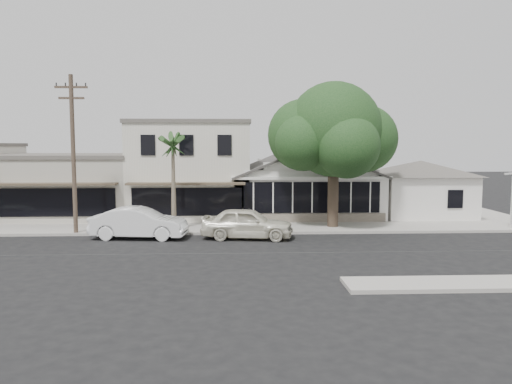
{
  "coord_description": "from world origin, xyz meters",
  "views": [
    {
      "loc": [
        0.03,
        -23.21,
        5.12
      ],
      "look_at": [
        1.29,
        6.0,
        2.35
      ],
      "focal_mm": 35.0,
      "sensor_mm": 36.0,
      "label": 1
    }
  ],
  "objects_px": {
    "car_0": "(247,223)",
    "car_1": "(139,223)",
    "utility_pole": "(73,151)",
    "shade_tree": "(332,133)"
  },
  "relations": [
    {
      "from": "car_1",
      "to": "utility_pole",
      "type": "bearing_deg",
      "value": 79.23
    },
    {
      "from": "car_1",
      "to": "shade_tree",
      "type": "height_order",
      "value": "shade_tree"
    },
    {
      "from": "car_1",
      "to": "shade_tree",
      "type": "relative_size",
      "value": 0.59
    },
    {
      "from": "car_1",
      "to": "car_0",
      "type": "bearing_deg",
      "value": -86.5
    },
    {
      "from": "shade_tree",
      "to": "utility_pole",
      "type": "bearing_deg",
      "value": -173.31
    },
    {
      "from": "car_0",
      "to": "car_1",
      "type": "distance_m",
      "value": 5.92
    },
    {
      "from": "utility_pole",
      "to": "shade_tree",
      "type": "distance_m",
      "value": 15.08
    },
    {
      "from": "car_0",
      "to": "shade_tree",
      "type": "relative_size",
      "value": 0.56
    },
    {
      "from": "shade_tree",
      "to": "car_0",
      "type": "bearing_deg",
      "value": -148.32
    },
    {
      "from": "utility_pole",
      "to": "car_1",
      "type": "bearing_deg",
      "value": -17.18
    }
  ]
}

